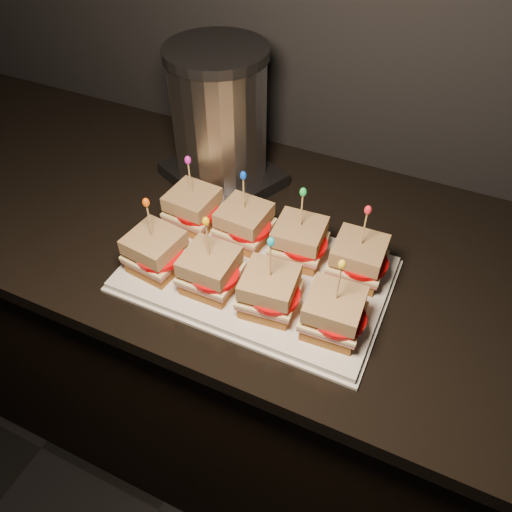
% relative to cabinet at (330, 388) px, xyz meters
% --- Properties ---
extents(cabinet, '(2.41, 0.63, 0.85)m').
position_rel_cabinet_xyz_m(cabinet, '(0.00, 0.00, 0.00)').
color(cabinet, black).
rests_on(cabinet, ground).
extents(granite_slab, '(2.45, 0.67, 0.03)m').
position_rel_cabinet_xyz_m(granite_slab, '(0.00, 0.00, 0.44)').
color(granite_slab, black).
rests_on(granite_slab, cabinet).
extents(platter, '(0.47, 0.29, 0.02)m').
position_rel_cabinet_xyz_m(platter, '(-0.16, -0.11, 0.47)').
color(platter, silver).
rests_on(platter, granite_slab).
extents(platter_rim, '(0.48, 0.30, 0.01)m').
position_rel_cabinet_xyz_m(platter_rim, '(-0.16, -0.11, 0.46)').
color(platter_rim, silver).
rests_on(platter_rim, granite_slab).
extents(sandwich_0_bread_bot, '(0.09, 0.09, 0.02)m').
position_rel_cabinet_xyz_m(sandwich_0_bread_bot, '(-0.32, -0.05, 0.49)').
color(sandwich_0_bread_bot, brown).
rests_on(sandwich_0_bread_bot, platter).
extents(sandwich_0_ham, '(0.10, 0.10, 0.01)m').
position_rel_cabinet_xyz_m(sandwich_0_ham, '(-0.32, -0.05, 0.50)').
color(sandwich_0_ham, '#B76160').
rests_on(sandwich_0_ham, sandwich_0_bread_bot).
extents(sandwich_0_cheese, '(0.10, 0.10, 0.01)m').
position_rel_cabinet_xyz_m(sandwich_0_cheese, '(-0.32, -0.05, 0.51)').
color(sandwich_0_cheese, '#FFE8A3').
rests_on(sandwich_0_cheese, sandwich_0_ham).
extents(sandwich_0_tomato, '(0.08, 0.08, 0.01)m').
position_rel_cabinet_xyz_m(sandwich_0_tomato, '(-0.31, -0.05, 0.52)').
color(sandwich_0_tomato, '#CD0507').
rests_on(sandwich_0_tomato, sandwich_0_cheese).
extents(sandwich_0_bread_top, '(0.09, 0.09, 0.03)m').
position_rel_cabinet_xyz_m(sandwich_0_bread_top, '(-0.32, -0.05, 0.54)').
color(sandwich_0_bread_top, '#5D3116').
rests_on(sandwich_0_bread_top, sandwich_0_tomato).
extents(sandwich_0_pick, '(0.00, 0.00, 0.09)m').
position_rel_cabinet_xyz_m(sandwich_0_pick, '(-0.32, -0.05, 0.58)').
color(sandwich_0_pick, tan).
rests_on(sandwich_0_pick, sandwich_0_bread_top).
extents(sandwich_0_frill, '(0.01, 0.01, 0.02)m').
position_rel_cabinet_xyz_m(sandwich_0_frill, '(-0.32, -0.05, 0.63)').
color(sandwich_0_frill, '#C61DA4').
rests_on(sandwich_0_frill, sandwich_0_pick).
extents(sandwich_1_bread_bot, '(0.09, 0.09, 0.02)m').
position_rel_cabinet_xyz_m(sandwich_1_bread_bot, '(-0.21, -0.05, 0.49)').
color(sandwich_1_bread_bot, brown).
rests_on(sandwich_1_bread_bot, platter).
extents(sandwich_1_ham, '(0.10, 0.10, 0.01)m').
position_rel_cabinet_xyz_m(sandwich_1_ham, '(-0.21, -0.05, 0.50)').
color(sandwich_1_ham, '#B76160').
rests_on(sandwich_1_ham, sandwich_1_bread_bot).
extents(sandwich_1_cheese, '(0.10, 0.10, 0.01)m').
position_rel_cabinet_xyz_m(sandwich_1_cheese, '(-0.21, -0.05, 0.51)').
color(sandwich_1_cheese, '#FFE8A3').
rests_on(sandwich_1_cheese, sandwich_1_ham).
extents(sandwich_1_tomato, '(0.08, 0.08, 0.01)m').
position_rel_cabinet_xyz_m(sandwich_1_tomato, '(-0.20, -0.05, 0.52)').
color(sandwich_1_tomato, '#CD0507').
rests_on(sandwich_1_tomato, sandwich_1_cheese).
extents(sandwich_1_bread_top, '(0.09, 0.09, 0.03)m').
position_rel_cabinet_xyz_m(sandwich_1_bread_top, '(-0.21, -0.05, 0.54)').
color(sandwich_1_bread_top, '#5D3116').
rests_on(sandwich_1_bread_top, sandwich_1_tomato).
extents(sandwich_1_pick, '(0.00, 0.00, 0.09)m').
position_rel_cabinet_xyz_m(sandwich_1_pick, '(-0.21, -0.05, 0.58)').
color(sandwich_1_pick, tan).
rests_on(sandwich_1_pick, sandwich_1_bread_top).
extents(sandwich_1_frill, '(0.01, 0.01, 0.02)m').
position_rel_cabinet_xyz_m(sandwich_1_frill, '(-0.21, -0.05, 0.63)').
color(sandwich_1_frill, blue).
rests_on(sandwich_1_frill, sandwich_1_pick).
extents(sandwich_2_bread_bot, '(0.09, 0.09, 0.02)m').
position_rel_cabinet_xyz_m(sandwich_2_bread_bot, '(-0.10, -0.05, 0.49)').
color(sandwich_2_bread_bot, brown).
rests_on(sandwich_2_bread_bot, platter).
extents(sandwich_2_ham, '(0.10, 0.10, 0.01)m').
position_rel_cabinet_xyz_m(sandwich_2_ham, '(-0.10, -0.05, 0.50)').
color(sandwich_2_ham, '#B76160').
rests_on(sandwich_2_ham, sandwich_2_bread_bot).
extents(sandwich_2_cheese, '(0.10, 0.10, 0.01)m').
position_rel_cabinet_xyz_m(sandwich_2_cheese, '(-0.10, -0.05, 0.51)').
color(sandwich_2_cheese, '#FFE8A3').
rests_on(sandwich_2_cheese, sandwich_2_ham).
extents(sandwich_2_tomato, '(0.08, 0.08, 0.01)m').
position_rel_cabinet_xyz_m(sandwich_2_tomato, '(-0.09, -0.05, 0.52)').
color(sandwich_2_tomato, '#CD0507').
rests_on(sandwich_2_tomato, sandwich_2_cheese).
extents(sandwich_2_bread_top, '(0.09, 0.09, 0.03)m').
position_rel_cabinet_xyz_m(sandwich_2_bread_top, '(-0.10, -0.05, 0.54)').
color(sandwich_2_bread_top, '#5D3116').
rests_on(sandwich_2_bread_top, sandwich_2_tomato).
extents(sandwich_2_pick, '(0.00, 0.00, 0.09)m').
position_rel_cabinet_xyz_m(sandwich_2_pick, '(-0.10, -0.05, 0.58)').
color(sandwich_2_pick, tan).
rests_on(sandwich_2_pick, sandwich_2_bread_top).
extents(sandwich_2_frill, '(0.01, 0.01, 0.02)m').
position_rel_cabinet_xyz_m(sandwich_2_frill, '(-0.10, -0.05, 0.63)').
color(sandwich_2_frill, green).
rests_on(sandwich_2_frill, sandwich_2_pick).
extents(sandwich_3_bread_bot, '(0.09, 0.09, 0.02)m').
position_rel_cabinet_xyz_m(sandwich_3_bread_bot, '(0.01, -0.05, 0.49)').
color(sandwich_3_bread_bot, brown).
rests_on(sandwich_3_bread_bot, platter).
extents(sandwich_3_ham, '(0.10, 0.09, 0.01)m').
position_rel_cabinet_xyz_m(sandwich_3_ham, '(0.01, -0.05, 0.50)').
color(sandwich_3_ham, '#B76160').
rests_on(sandwich_3_ham, sandwich_3_bread_bot).
extents(sandwich_3_cheese, '(0.10, 0.09, 0.01)m').
position_rel_cabinet_xyz_m(sandwich_3_cheese, '(0.01, -0.05, 0.51)').
color(sandwich_3_cheese, '#FFE8A3').
rests_on(sandwich_3_cheese, sandwich_3_ham).
extents(sandwich_3_tomato, '(0.08, 0.08, 0.01)m').
position_rel_cabinet_xyz_m(sandwich_3_tomato, '(0.02, -0.05, 0.52)').
color(sandwich_3_tomato, '#CD0507').
rests_on(sandwich_3_tomato, sandwich_3_cheese).
extents(sandwich_3_bread_top, '(0.09, 0.09, 0.03)m').
position_rel_cabinet_xyz_m(sandwich_3_bread_top, '(0.01, -0.05, 0.54)').
color(sandwich_3_bread_top, '#5D3116').
rests_on(sandwich_3_bread_top, sandwich_3_tomato).
extents(sandwich_3_pick, '(0.00, 0.00, 0.09)m').
position_rel_cabinet_xyz_m(sandwich_3_pick, '(0.01, -0.05, 0.58)').
color(sandwich_3_pick, tan).
rests_on(sandwich_3_pick, sandwich_3_bread_top).
extents(sandwich_3_frill, '(0.01, 0.01, 0.02)m').
position_rel_cabinet_xyz_m(sandwich_3_frill, '(0.01, -0.05, 0.63)').
color(sandwich_3_frill, red).
rests_on(sandwich_3_frill, sandwich_3_pick).
extents(sandwich_4_bread_bot, '(0.09, 0.09, 0.02)m').
position_rel_cabinet_xyz_m(sandwich_4_bread_bot, '(-0.32, -0.18, 0.49)').
color(sandwich_4_bread_bot, brown).
rests_on(sandwich_4_bread_bot, platter).
extents(sandwich_4_ham, '(0.10, 0.10, 0.01)m').
position_rel_cabinet_xyz_m(sandwich_4_ham, '(-0.32, -0.18, 0.50)').
color(sandwich_4_ham, '#B76160').
rests_on(sandwich_4_ham, sandwich_4_bread_bot).
extents(sandwich_4_cheese, '(0.11, 0.10, 0.01)m').
position_rel_cabinet_xyz_m(sandwich_4_cheese, '(-0.32, -0.18, 0.51)').
color(sandwich_4_cheese, '#FFE8A3').
rests_on(sandwich_4_cheese, sandwich_4_ham).
extents(sandwich_4_tomato, '(0.08, 0.08, 0.01)m').
position_rel_cabinet_xyz_m(sandwich_4_tomato, '(-0.31, -0.19, 0.52)').
color(sandwich_4_tomato, '#CD0507').
rests_on(sandwich_4_tomato, sandwich_4_cheese).
extents(sandwich_4_bread_top, '(0.10, 0.10, 0.03)m').
position_rel_cabinet_xyz_m(sandwich_4_bread_top, '(-0.32, -0.18, 0.54)').
color(sandwich_4_bread_top, '#5D3116').
rests_on(sandwich_4_bread_top, sandwich_4_tomato).
extents(sandwich_4_pick, '(0.00, 0.00, 0.09)m').
position_rel_cabinet_xyz_m(sandwich_4_pick, '(-0.32, -0.18, 0.58)').
color(sandwich_4_pick, tan).
rests_on(sandwich_4_pick, sandwich_4_bread_top).
extents(sandwich_4_frill, '(0.01, 0.01, 0.02)m').
position_rel_cabinet_xyz_m(sandwich_4_frill, '(-0.32, -0.18, 0.63)').
color(sandwich_4_frill, '#EB5307').
rests_on(sandwich_4_frill, sandwich_4_pick).
extents(sandwich_5_bread_bot, '(0.08, 0.08, 0.02)m').
position_rel_cabinet_xyz_m(sandwich_5_bread_bot, '(-0.21, -0.18, 0.49)').
color(sandwich_5_bread_bot, brown).
rests_on(sandwich_5_bread_bot, platter).
extents(sandwich_5_ham, '(0.09, 0.09, 0.01)m').
position_rel_cabinet_xyz_m(sandwich_5_ham, '(-0.21, -0.18, 0.50)').
color(sandwich_5_ham, '#B76160').
rests_on(sandwich_5_ham, sandwich_5_bread_bot).
extents(sandwich_5_cheese, '(0.10, 0.09, 0.01)m').
position_rel_cabinet_xyz_m(sandwich_5_cheese, '(-0.21, -0.18, 0.51)').
color(sandwich_5_cheese, '#FFE8A3').
rests_on(sandwich_5_cheese, sandwich_5_ham).
extents(sandwich_5_tomato, '(0.08, 0.08, 0.01)m').
position_rel_cabinet_xyz_m(sandwich_5_tomato, '(-0.20, -0.19, 0.52)').
color(sandwich_5_tomato, '#CD0507').
rests_on(sandwich_5_tomato, sandwich_5_cheese).
extents(sandwich_5_bread_top, '(0.09, 0.09, 0.03)m').
position_rel_cabinet_xyz_m(sandwich_5_bread_top, '(-0.21, -0.18, 0.54)').
color(sandwich_5_bread_top, '#5D3116').
rests_on(sandwich_5_bread_top, sandwich_5_tomato).
extents(sandwich_5_pick, '(0.00, 0.00, 0.09)m').
position_rel_cabinet_xyz_m(sandwich_5_pick, '(-0.21, -0.18, 0.58)').
color(sandwich_5_pick, tan).
rests_on(sandwich_5_pick, sandwich_5_bread_top).
extents(sandwich_5_frill, '(0.01, 0.01, 0.02)m').
position_rel_cabinet_xyz_m(sandwich_5_frill, '(-0.21, -0.18, 0.63)').
color(sandwich_5_frill, '#E7AC0C').
rests_on(sandwich_5_frill, sandwich_5_pick).
extents(sandwich_6_bread_bot, '(0.09, 0.09, 0.02)m').
position_rel_cabinet_xyz_m(sandwich_6_bread_bot, '(-0.10, -0.18, 0.49)').
color(sandwich_6_bread_bot, brown).
rests_on(sandwich_6_bread_bot, platter).
extents(sandwich_6_ham, '(0.10, 0.10, 0.01)m').
position_rel_cabinet_xyz_m(sandwich_6_ham, '(-0.10, -0.18, 0.50)').
color(sandwich_6_ham, '#B76160').
rests_on(sandwich_6_ham, sandwich_6_bread_bot).
extents(sandwich_6_cheese, '(0.10, 0.10, 0.01)m').
position_rel_cabinet_xyz_m(sandwich_6_cheese, '(-0.10, -0.18, 0.51)').
color(sandwich_6_cheese, '#FFE8A3').
rests_on(sandwich_6_cheese, sandwich_6_ham).
extents(sandwich_6_tomato, '(0.08, 0.08, 0.01)m').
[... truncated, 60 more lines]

